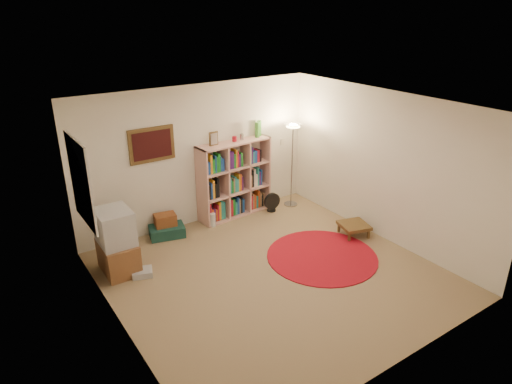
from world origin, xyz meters
The scene contains 11 objects.
room centered at (-0.05, 0.05, 1.26)m, with size 4.54×4.54×2.54m.
bookshelf centered at (0.62, 2.12, 0.70)m, with size 1.46×0.51×1.72m.
floor_lamp centered at (1.79, 1.84, 1.38)m, with size 0.41×0.41×1.66m.
floor_fan centered at (1.30, 1.81, 0.19)m, with size 0.33×0.18×0.38m.
tv_stand centered at (-1.84, 1.39, 0.48)m, with size 0.50×0.69×1.00m.
dvd_box centered at (-1.62, 1.07, 0.05)m, with size 0.35×0.33×0.10m.
suitcase centered at (-0.80, 2.01, 0.09)m, with size 0.66×0.51×0.19m.
wicker_basket centered at (-0.80, 2.05, 0.29)m, with size 0.40×0.31×0.20m.
paper_towel centered at (0.03, 1.90, 0.12)m, with size 0.12×0.12×0.25m.
red_rug centered at (0.94, -0.03, 0.01)m, with size 1.76×1.76×0.02m.
side_table centered at (1.89, 0.22, 0.18)m, with size 0.57×0.57×0.21m.
Camera 1 is at (-3.48, -4.65, 3.75)m, focal length 32.00 mm.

